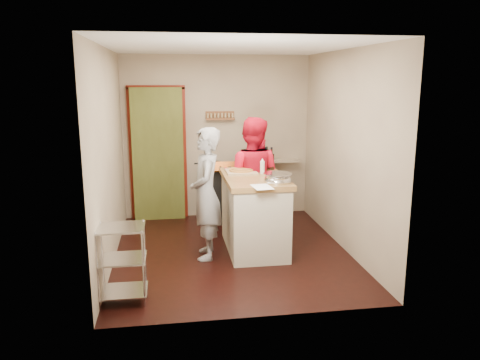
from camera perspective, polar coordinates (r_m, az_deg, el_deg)
name	(u,v)px	position (r m, az deg, el deg)	size (l,w,h in m)	color
floor	(232,252)	(6.23, -1.02, -8.71)	(3.50, 3.50, 0.00)	black
back_wall	(177,148)	(7.63, -7.63, 3.87)	(3.00, 0.44, 2.60)	tan
left_wall	(109,157)	(5.89, -15.71, 2.71)	(0.04, 3.50, 2.60)	tan
right_wall	(345,151)	(6.27, 12.68, 3.43)	(0.04, 3.50, 2.60)	tan
ceiling	(231,46)	(5.83, -1.12, 16.00)	(3.00, 3.50, 0.02)	white
stove	(223,193)	(7.45, -2.13, -1.57)	(0.60, 0.63, 1.00)	black
wire_shelving	(122,260)	(4.93, -14.20, -9.43)	(0.48, 0.40, 0.80)	silver
island	(254,211)	(6.18, 1.76, -3.81)	(0.78, 1.46, 1.30)	#BAB29E
person_stripe	(206,194)	(5.83, -4.17, -1.70)	(0.60, 0.40, 1.65)	#B2B3B7
person_red	(252,179)	(6.54, 1.45, 0.16)	(0.83, 0.65, 1.72)	red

